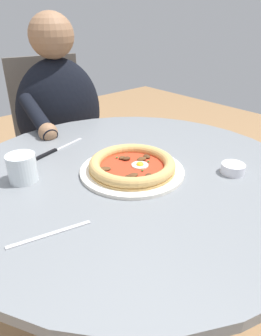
% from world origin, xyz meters
% --- Properties ---
extents(ground_plane, '(6.00, 6.00, 0.02)m').
position_xyz_m(ground_plane, '(0.00, 0.00, -0.01)').
color(ground_plane, '#9E754C').
extents(dining_table, '(1.02, 1.02, 0.71)m').
position_xyz_m(dining_table, '(0.00, 0.00, 0.57)').
color(dining_table, gray).
rests_on(dining_table, ground).
extents(pizza_on_plate, '(0.30, 0.30, 0.04)m').
position_xyz_m(pizza_on_plate, '(0.00, -0.00, 0.73)').
color(pizza_on_plate, white).
rests_on(pizza_on_plate, dining_table).
extents(water_glass, '(0.08, 0.08, 0.08)m').
position_xyz_m(water_glass, '(-0.25, 0.16, 0.74)').
color(water_glass, silver).
rests_on(water_glass, dining_table).
extents(steak_knife, '(0.21, 0.07, 0.01)m').
position_xyz_m(steak_knife, '(-0.10, 0.28, 0.71)').
color(steak_knife, silver).
rests_on(steak_knife, dining_table).
extents(ramekin_capers, '(0.07, 0.07, 0.03)m').
position_xyz_m(ramekin_capers, '(0.21, -0.20, 0.73)').
color(ramekin_capers, white).
rests_on(ramekin_capers, dining_table).
extents(fork_utensil, '(0.18, 0.05, 0.00)m').
position_xyz_m(fork_utensil, '(-0.31, -0.09, 0.71)').
color(fork_utensil, '#BCBCC1').
rests_on(fork_utensil, dining_table).
extents(diner_person, '(0.45, 0.48, 1.12)m').
position_xyz_m(diner_person, '(0.15, 0.67, 0.51)').
color(diner_person, '#282833').
rests_on(diner_person, ground).
extents(cafe_chair_diner, '(0.48, 0.48, 0.92)m').
position_xyz_m(cafe_chair_diner, '(0.19, 0.81, 0.55)').
color(cafe_chair_diner, '#504A45').
rests_on(cafe_chair_diner, ground).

